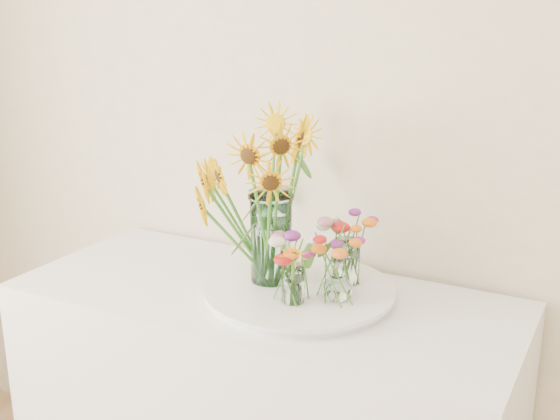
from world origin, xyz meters
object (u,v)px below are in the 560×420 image
at_px(small_vase_a, 293,285).
at_px(small_vase_b, 337,280).
at_px(mason_jar, 271,237).
at_px(tray, 299,293).
at_px(small_vase_c, 346,262).

bearing_deg(small_vase_a, small_vase_b, 36.93).
bearing_deg(mason_jar, small_vase_b, -9.19).
relative_size(tray, mason_jar, 1.88).
distance_m(small_vase_a, small_vase_c, 0.20).
xyz_separation_m(tray, small_vase_b, (0.12, -0.02, 0.07)).
height_order(small_vase_a, small_vase_c, small_vase_c).
bearing_deg(small_vase_a, mason_jar, 139.06).
distance_m(tray, small_vase_c, 0.15).
height_order(tray, small_vase_b, small_vase_b).
xyz_separation_m(mason_jar, small_vase_a, (0.12, -0.10, -0.08)).
bearing_deg(tray, mason_jar, 173.22).
xyz_separation_m(small_vase_a, small_vase_b, (0.09, 0.07, 0.01)).
bearing_deg(small_vase_c, small_vase_b, -79.39).
distance_m(tray, small_vase_b, 0.14).
bearing_deg(small_vase_c, tray, -136.23).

